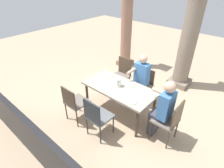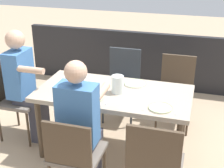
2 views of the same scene
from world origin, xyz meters
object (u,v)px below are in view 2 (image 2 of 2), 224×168
plate_0 (160,108)px  water_pitcher (118,85)px  plate_2 (92,98)px  chair_head_east (13,94)px  chair_mid_north (74,153)px  chair_west_north (154,164)px  plate_1 (135,83)px  chair_mid_south (123,79)px  diner_man_white (25,83)px  chair_west_south (176,86)px  plate_3 (77,77)px  diner_woman_green (81,124)px  dining_table (114,98)px

plate_0 → water_pitcher: 0.54m
plate_2 → chair_head_east: bearing=-12.3°
chair_mid_north → chair_head_east: chair_head_east is taller
chair_west_north → plate_2: 0.97m
chair_head_east → plate_1: (-1.41, -0.25, 0.21)m
chair_mid_south → chair_head_east: chair_head_east is taller
chair_mid_north → plate_1: size_ratio=3.59×
chair_head_east → diner_man_white: diner_man_white is taller
chair_west_south → diner_man_white: size_ratio=0.68×
plate_3 → plate_2: bearing=127.0°
diner_man_white → plate_0: diner_man_white is taller
chair_mid_north → chair_mid_south: bearing=-90.0°
chair_west_south → chair_mid_north: size_ratio=1.03×
chair_west_north → diner_man_white: bearing=-26.9°
chair_mid_north → diner_woman_green: diner_woman_green is taller
dining_table → plate_2: 0.29m
chair_west_south → diner_man_white: (1.63, 0.83, 0.18)m
chair_mid_north → plate_2: (0.04, -0.59, 0.24)m
chair_west_north → plate_0: bearing=-84.9°
diner_woman_green → plate_3: (0.40, -0.88, 0.06)m
diner_woman_green → plate_1: diner_woman_green is taller
dining_table → chair_head_east: 1.24m
plate_1 → plate_2: 0.58m
plate_2 → plate_3: same height
chair_west_south → diner_woman_green: bearing=64.6°
chair_mid_south → chair_head_east: size_ratio=0.98×
chair_head_east → diner_woman_green: size_ratio=0.72×
diner_man_white → water_pitcher: diner_man_white is taller
chair_head_east → water_pitcher: bearing=179.3°
chair_mid_south → chair_west_south: bearing=179.7°
chair_west_north → diner_woman_green: 0.74m
chair_mid_north → chair_head_east: bearing=-36.4°
chair_head_east → plate_1: chair_head_east is taller
plate_1 → chair_west_north: bearing=110.6°
chair_mid_north → plate_3: size_ratio=4.09×
diner_woman_green → water_pitcher: bearing=-104.6°
chair_west_south → chair_mid_north: bearing=67.0°
dining_table → plate_0: size_ratio=7.13×
dining_table → chair_west_north: (-0.58, 0.83, -0.12)m
chair_west_north → chair_mid_south: 1.80m
chair_west_north → plate_1: size_ratio=3.94×
dining_table → plate_1: 0.31m
chair_west_north → chair_west_south: bearing=-90.0°
plate_1 → water_pitcher: water_pitcher is taller
dining_table → plate_3: bearing=-25.5°
dining_table → chair_west_north: bearing=124.9°
chair_mid_north → chair_mid_south: size_ratio=0.94×
chair_mid_north → plate_0: size_ratio=3.83×
diner_woman_green → plate_1: size_ratio=5.43×
plate_3 → chair_west_north: bearing=135.5°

